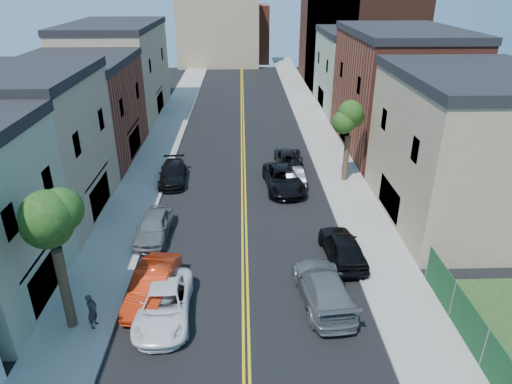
{
  "coord_description": "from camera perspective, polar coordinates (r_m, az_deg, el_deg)",
  "views": [
    {
      "loc": [
        -0.04,
        -2.39,
        14.51
      ],
      "look_at": [
        0.79,
        23.96,
        2.0
      ],
      "focal_mm": 31.89,
      "sensor_mm": 36.0,
      "label": 1
    }
  ],
  "objects": [
    {
      "name": "backdrop_left",
      "position": [
        84.91,
        -4.74,
        19.55
      ],
      "size": [
        14.0,
        8.0,
        12.0
      ],
      "primitive_type": "cube",
      "color": "#998466",
      "rests_on": "ground"
    },
    {
      "name": "sidewalk_right",
      "position": [
        45.48,
        8.41,
        6.6
      ],
      "size": [
        3.2,
        100.0,
        0.15
      ],
      "primitive_type": "cube",
      "color": "gray",
      "rests_on": "ground"
    },
    {
      "name": "bldg_right_tan",
      "position": [
        31.53,
        24.84,
        4.46
      ],
      "size": [
        9.0,
        12.0,
        9.0
      ],
      "primitive_type": "cube",
      "color": "#998466",
      "rests_on": "ground"
    },
    {
      "name": "curb_left",
      "position": [
        45.2,
        -9.53,
        6.4
      ],
      "size": [
        0.3,
        100.0,
        0.15
      ],
      "primitive_type": "cube",
      "color": "gray",
      "rests_on": "ground"
    },
    {
      "name": "black_car_left",
      "position": [
        35.86,
        -10.42,
        2.3
      ],
      "size": [
        2.3,
        4.99,
        1.41
      ],
      "primitive_type": "imported",
      "rotation": [
        0.0,
        0.0,
        0.07
      ],
      "color": "black",
      "rests_on": "ground"
    },
    {
      "name": "tree_right_far",
      "position": [
        34.49,
        11.79,
        10.15
      ],
      "size": [
        4.4,
        4.4,
        8.03
      ],
      "color": "#3D311E",
      "rests_on": "sidewalk_right"
    },
    {
      "name": "red_sedan",
      "position": [
        23.35,
        -12.79,
        -11.3
      ],
      "size": [
        2.32,
        5.06,
        1.61
      ],
      "primitive_type": "imported",
      "rotation": [
        0.0,
        0.0,
        -0.13
      ],
      "color": "red",
      "rests_on": "ground"
    },
    {
      "name": "bldg_left_tan_far",
      "position": [
        55.09,
        -16.98,
        14.12
      ],
      "size": [
        9.0,
        16.0,
        9.5
      ],
      "primitive_type": "cube",
      "color": "#998466",
      "rests_on": "ground"
    },
    {
      "name": "backdrop_center",
      "position": [
        88.9,
        -1.87,
        19.22
      ],
      "size": [
        10.0,
        8.0,
        10.0
      ],
      "primitive_type": "cube",
      "color": "brown",
      "rests_on": "ground"
    },
    {
      "name": "silver_car_right",
      "position": [
        35.22,
        4.61,
        2.17
      ],
      "size": [
        1.66,
        4.18,
        1.35
      ],
      "primitive_type": "imported",
      "rotation": [
        0.0,
        0.0,
        3.2
      ],
      "color": "#9FA1A7",
      "rests_on": "ground"
    },
    {
      "name": "white_pickup",
      "position": [
        22.18,
        -11.48,
        -13.63
      ],
      "size": [
        2.61,
        5.36,
        1.47
      ],
      "primitive_type": "imported",
      "rotation": [
        0.0,
        0.0,
        0.03
      ],
      "color": "white",
      "rests_on": "ground"
    },
    {
      "name": "fence_right",
      "position": [
        20.3,
        28.68,
        -19.84
      ],
      "size": [
        0.04,
        15.0,
        1.9
      ],
      "primitive_type": "cube",
      "color": "#143F1E",
      "rests_on": "sidewalk_right"
    },
    {
      "name": "bldg_left_tan_near",
      "position": [
        32.33,
        -27.36,
        4.44
      ],
      "size": [
        9.0,
        10.0,
        9.0
      ],
      "primitive_type": "cube",
      "color": "#998466",
      "rests_on": "ground"
    },
    {
      "name": "bldg_right_brick",
      "position": [
        43.81,
        17.31,
        11.72
      ],
      "size": [
        9.0,
        14.0,
        10.0
      ],
      "primitive_type": "cube",
      "color": "brown",
      "rests_on": "ground"
    },
    {
      "name": "grey_car_left",
      "position": [
        28.36,
        -12.7,
        -4.25
      ],
      "size": [
        2.0,
        4.67,
        1.57
      ],
      "primitive_type": "imported",
      "rotation": [
        0.0,
        0.0,
        -0.03
      ],
      "color": "slate",
      "rests_on": "ground"
    },
    {
      "name": "curb_right",
      "position": [
        45.21,
        6.21,
        6.61
      ],
      "size": [
        0.3,
        100.0,
        0.15
      ],
      "primitive_type": "cube",
      "color": "gray",
      "rests_on": "ground"
    },
    {
      "name": "dark_car_right_far",
      "position": [
        38.52,
        4.05,
        4.29
      ],
      "size": [
        2.52,
        5.05,
        1.37
      ],
      "primitive_type": "imported",
      "rotation": [
        0.0,
        0.0,
        3.09
      ],
      "color": "black",
      "rests_on": "ground"
    },
    {
      "name": "grey_car_right",
      "position": [
        22.84,
        8.45,
        -11.79
      ],
      "size": [
        2.8,
        5.78,
        1.62
      ],
      "primitive_type": "imported",
      "rotation": [
        0.0,
        0.0,
        3.24
      ],
      "color": "slate",
      "rests_on": "ground"
    },
    {
      "name": "bldg_right_palegrn",
      "position": [
        57.1,
        12.87,
        14.42
      ],
      "size": [
        9.0,
        12.0,
        8.5
      ],
      "primitive_type": "cube",
      "color": "gray",
      "rests_on": "ground"
    },
    {
      "name": "tree_left_mid",
      "position": [
        19.83,
        -24.9,
        -0.69
      ],
      "size": [
        5.2,
        5.2,
        9.29
      ],
      "color": "#3D311E",
      "rests_on": "sidewalk_left"
    },
    {
      "name": "black_car_right",
      "position": [
        26.11,
        10.81,
        -6.76
      ],
      "size": [
        2.27,
        4.91,
        1.63
      ],
      "primitive_type": "imported",
      "rotation": [
        0.0,
        0.0,
        3.22
      ],
      "color": "black",
      "rests_on": "ground"
    },
    {
      "name": "black_suv_lane",
      "position": [
        34.14,
        3.46,
        1.65
      ],
      "size": [
        3.08,
        5.93,
        1.59
      ],
      "primitive_type": "imported",
      "rotation": [
        0.0,
        0.0,
        0.08
      ],
      "color": "black",
      "rests_on": "ground"
    },
    {
      "name": "sidewalk_left",
      "position": [
        45.47,
        -11.73,
        6.33
      ],
      "size": [
        3.2,
        100.0,
        0.15
      ],
      "primitive_type": "cube",
      "color": "gray",
      "rests_on": "ground"
    },
    {
      "name": "bldg_left_brick",
      "position": [
        42.18,
        -21.35,
        9.23
      ],
      "size": [
        9.0,
        12.0,
        8.0
      ],
      "primitive_type": "cube",
      "color": "brown",
      "rests_on": "ground"
    },
    {
      "name": "church",
      "position": [
        71.73,
        12.07,
        19.05
      ],
      "size": [
        16.2,
        14.2,
        22.6
      ],
      "color": "#4C2319",
      "rests_on": "ground"
    },
    {
      "name": "pedestrian_left",
      "position": [
        22.22,
        -19.86,
        -13.86
      ],
      "size": [
        0.51,
        0.68,
        1.71
      ],
      "primitive_type": "imported",
      "rotation": [
        0.0,
        0.0,
        1.4
      ],
      "color": "#25242B",
      "rests_on": "sidewalk_left"
    }
  ]
}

